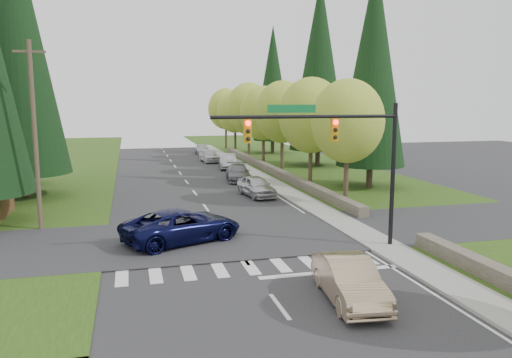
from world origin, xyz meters
name	(u,v)px	position (x,y,z in m)	size (l,w,h in m)	color
ground	(272,296)	(0.00, 0.00, 0.00)	(120.00, 120.00, 0.00)	#28282B
grass_east	(358,188)	(13.00, 20.00, 0.03)	(14.00, 110.00, 0.06)	#2A4612
grass_west	(5,204)	(-13.00, 20.00, 0.03)	(14.00, 110.00, 0.06)	#2A4612
cross_street	(228,237)	(0.00, 8.00, 0.00)	(120.00, 8.00, 0.10)	#28282B
sidewalk_east	(278,186)	(6.90, 22.00, 0.07)	(1.80, 80.00, 0.13)	gray
curb_east	(268,187)	(6.05, 22.00, 0.07)	(0.20, 80.00, 0.13)	gray
stone_wall_north	(271,169)	(8.60, 30.00, 0.35)	(0.70, 40.00, 0.70)	#4C4438
traffic_signal	(338,144)	(4.37, 4.50, 4.98)	(8.70, 0.37, 6.80)	black
utility_pole	(35,135)	(-9.50, 12.00, 5.14)	(1.60, 0.24, 10.00)	#473828
decid_tree_0	(348,121)	(9.20, 14.00, 5.60)	(4.80, 4.80, 8.37)	#38281C
decid_tree_1	(311,115)	(9.30, 21.00, 5.80)	(5.20, 5.20, 8.80)	#38281C
decid_tree_2	(282,112)	(9.10, 28.00, 5.93)	(5.00, 5.00, 8.82)	#38281C
decid_tree_3	(263,113)	(9.20, 35.00, 5.66)	(5.00, 5.00, 8.55)	#38281C
decid_tree_4	(249,109)	(9.30, 42.00, 6.06)	(5.40, 5.40, 9.18)	#38281C
decid_tree_5	(235,112)	(9.10, 49.00, 5.53)	(4.80, 4.80, 8.30)	#38281C
decid_tree_6	(226,109)	(9.20, 56.00, 5.86)	(5.20, 5.20, 8.86)	#38281C
conifer_w_c	(15,36)	(-12.00, 22.00, 11.29)	(6.46, 6.46, 20.80)	#38281C
conifer_w_e	(5,58)	(-14.00, 28.00, 10.29)	(5.78, 5.78, 18.80)	#38281C
conifer_e_a	(373,64)	(14.00, 20.00, 9.79)	(5.44, 5.44, 17.80)	#38281C
conifer_e_b	(319,64)	(15.00, 34.00, 10.79)	(6.12, 6.12, 19.80)	#38281C
conifer_e_c	(273,83)	(14.00, 48.00, 9.29)	(5.10, 5.10, 16.80)	#38281C
sedan_champagne	(349,280)	(2.48, -1.10, 0.75)	(1.59, 4.57, 1.50)	#CAAC87
suv_navy	(182,226)	(-2.34, 7.73, 0.83)	(2.74, 5.95, 1.65)	#0B0D37
parked_car_a	(256,186)	(4.20, 18.53, 0.75)	(1.78, 4.42, 1.51)	silver
parked_car_b	(238,173)	(4.48, 26.04, 0.71)	(1.98, 4.88, 1.42)	slate
parked_car_c	(228,161)	(5.16, 34.36, 0.77)	(1.63, 4.67, 1.54)	#AEAFB3
parked_car_d	(209,156)	(4.20, 40.42, 0.73)	(1.73, 4.31, 1.47)	silver
parked_car_e	(202,149)	(4.71, 49.56, 0.62)	(1.73, 4.25, 1.23)	#B5B6BA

